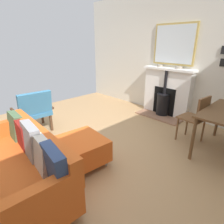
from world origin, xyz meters
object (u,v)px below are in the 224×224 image
at_px(mantel_bowl_far, 179,67).
at_px(armchair_accent, 34,110).
at_px(mantel_bowl_near, 160,66).
at_px(sofa, 21,164).
at_px(dining_chair_near_fireplace, 197,116).
at_px(fireplace, 166,95).
at_px(ottoman, 81,149).

xyz_separation_m(mantel_bowl_far, armchair_accent, (2.73, -1.51, -0.70)).
distance_m(mantel_bowl_near, armchair_accent, 3.00).
relative_size(mantel_bowl_near, sofa, 0.08).
height_order(mantel_bowl_near, armchair_accent, mantel_bowl_near).
bearing_deg(dining_chair_near_fireplace, fireplace, -128.33).
relative_size(mantel_bowl_near, ottoman, 0.18).
bearing_deg(dining_chair_near_fireplace, ottoman, -26.44).
bearing_deg(armchair_accent, sofa, 61.75).
bearing_deg(mantel_bowl_near, ottoman, 9.55).
bearing_deg(ottoman, dining_chair_near_fireplace, 153.56).
distance_m(mantel_bowl_far, armchair_accent, 3.20).
height_order(mantel_bowl_near, dining_chair_near_fireplace, mantel_bowl_near).
distance_m(mantel_bowl_far, sofa, 3.59).
relative_size(fireplace, armchair_accent, 1.44).
bearing_deg(mantel_bowl_near, armchair_accent, -20.83).
height_order(ottoman, armchair_accent, armchair_accent).
bearing_deg(armchair_accent, mantel_bowl_far, 150.98).
bearing_deg(sofa, mantel_bowl_near, -173.73).
distance_m(armchair_accent, dining_chair_near_fireplace, 3.02).
bearing_deg(dining_chair_near_fireplace, mantel_bowl_far, -135.46).
bearing_deg(sofa, armchair_accent, -118.25).
xyz_separation_m(mantel_bowl_far, sofa, (3.49, -0.09, -0.82)).
bearing_deg(fireplace, ottoman, 4.23).
distance_m(fireplace, sofa, 3.47).
distance_m(fireplace, mantel_bowl_near, 0.71).
relative_size(mantel_bowl_far, dining_chair_near_fireplace, 0.18).
bearing_deg(mantel_bowl_far, ottoman, -0.47).
distance_m(fireplace, ottoman, 2.69).
height_order(mantel_bowl_near, mantel_bowl_far, mantel_bowl_far).
xyz_separation_m(fireplace, mantel_bowl_far, (-0.02, 0.22, 0.66)).
distance_m(mantel_bowl_near, ottoman, 2.89).
relative_size(sofa, ottoman, 2.41).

